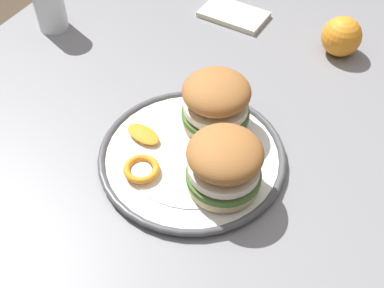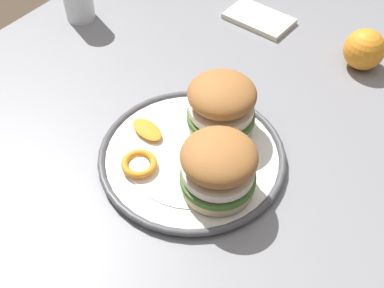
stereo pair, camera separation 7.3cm
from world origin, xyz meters
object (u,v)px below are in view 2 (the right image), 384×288
(sandwich_half_left, at_px, (221,104))
(sandwich_half_right, at_px, (218,166))
(dining_table, at_px, (183,174))
(dinner_plate, at_px, (192,156))
(whole_orange, at_px, (364,50))

(sandwich_half_left, distance_m, sandwich_half_right, 0.14)
(dining_table, xyz_separation_m, dinner_plate, (0.02, 0.04, 0.10))
(dining_table, height_order, sandwich_half_left, sandwich_half_left)
(dinner_plate, bearing_deg, sandwich_half_right, 65.61)
(sandwich_half_left, bearing_deg, sandwich_half_right, 32.17)
(whole_orange, bearing_deg, dinner_plate, -17.33)
(sandwich_half_left, xyz_separation_m, sandwich_half_right, (0.12, 0.07, 0.00))
(whole_orange, bearing_deg, sandwich_half_right, -6.77)
(sandwich_half_right, bearing_deg, sandwich_half_left, -147.83)
(sandwich_half_right, relative_size, whole_orange, 1.95)
(sandwich_half_right, height_order, whole_orange, sandwich_half_right)
(sandwich_half_left, height_order, whole_orange, sandwich_half_left)
(dining_table, height_order, dinner_plate, dinner_plate)
(dinner_plate, relative_size, sandwich_half_right, 1.99)
(dinner_plate, xyz_separation_m, sandwich_half_right, (0.03, 0.07, 0.06))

